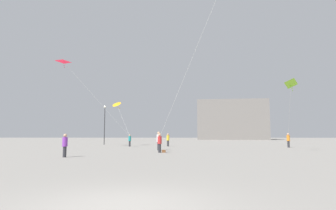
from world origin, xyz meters
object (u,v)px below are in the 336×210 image
person_in_yellow (168,139)px  lamppost_east (105,119)px  person_in_purple (65,144)px  person_in_white (159,140)px  handbag_beside_flyer (164,151)px  building_left_hall (231,120)px  kite_crimson_delta (65,63)px  kite_amber_diamond (117,104)px  person_in_teal (130,140)px  kite_lime_delta (291,85)px  person_in_orange (288,140)px  person_in_red (160,142)px

person_in_yellow → lamppost_east: (-10.02, 5.23, 2.99)m
person_in_purple → person_in_white: 10.67m
handbag_beside_flyer → building_left_hall: bearing=76.0°
kite_crimson_delta → kite_amber_diamond: kite_crimson_delta is taller
person_in_purple → kite_crimson_delta: kite_crimson_delta is taller
person_in_teal → kite_lime_delta: size_ratio=0.18×
kite_crimson_delta → handbag_beside_flyer: 18.97m
person_in_orange → handbag_beside_flyer: (-14.28, -10.63, -0.82)m
person_in_red → handbag_beside_flyer: bearing=-100.1°
building_left_hall → person_in_yellow: bearing=-107.5°
building_left_hall → handbag_beside_flyer: size_ratio=70.77×
kite_lime_delta → lamppost_east: kite_lime_delta is taller
person_in_yellow → handbag_beside_flyer: 13.33m
person_in_red → person_in_white: (-0.41, 3.77, 0.10)m
person_in_teal → lamppost_east: size_ratio=0.26×
kite_crimson_delta → lamppost_east: size_ratio=1.60×
person_in_red → kite_crimson_delta: (-12.63, 9.35, 9.50)m
person_in_orange → lamppost_east: bearing=135.8°
person_in_red → person_in_orange: (14.63, 10.73, 0.05)m
person_in_purple → kite_amber_diamond: bearing=115.9°
person_in_red → person_in_teal: size_ratio=1.04×
person_in_orange → kite_lime_delta: bearing=-133.3°
kite_amber_diamond → kite_lime_delta: bearing=-30.8°
person_in_purple → lamppost_east: bearing=121.9°
person_in_purple → kite_amber_diamond: size_ratio=0.32×
kite_crimson_delta → person_in_teal: bearing=22.3°
kite_crimson_delta → person_in_orange: bearing=2.9°
kite_crimson_delta → building_left_hall: bearing=63.3°
building_left_hall → kite_crimson_delta: bearing=-116.7°
person_in_yellow → kite_lime_delta: (12.25, -10.52, 5.31)m
person_in_white → building_left_hall: building_left_hall is taller
person_in_purple → kite_lime_delta: size_ratio=0.18×
person_in_orange → kite_lime_delta: (-2.38, -7.85, 5.30)m
kite_crimson_delta → building_left_hall: 67.58m
person_in_yellow → kite_lime_delta: kite_lime_delta is taller
person_in_orange → lamppost_east: size_ratio=0.29×
person_in_yellow → building_left_hall: building_left_hall is taller
person_in_purple → person_in_yellow: size_ratio=0.93×
person_in_orange → person_in_white: person_in_white is taller
person_in_white → handbag_beside_flyer: person_in_white is taller
kite_lime_delta → kite_amber_diamond: 22.68m
person_in_white → person_in_yellow: bearing=142.5°
person_in_yellow → handbag_beside_flyer: size_ratio=5.30×
building_left_hall → handbag_beside_flyer: building_left_hall is taller
person_in_red → person_in_teal: 13.44m
kite_lime_delta → building_left_hall: bearing=85.3°
person_in_white → lamppost_east: 17.94m
person_in_yellow → building_left_hall: 59.16m
person_in_orange → kite_crimson_delta: bearing=156.5°
person_in_orange → kite_amber_diamond: size_ratio=0.35×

